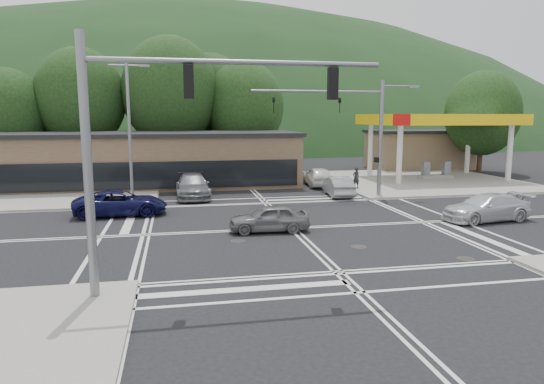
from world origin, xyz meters
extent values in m
plane|color=black|center=(0.00, 0.00, 0.00)|extent=(120.00, 120.00, 0.00)
cube|color=gray|center=(15.00, 15.00, 0.07)|extent=(16.00, 16.00, 0.15)
cube|color=gray|center=(-15.00, 15.00, 0.07)|extent=(16.00, 16.00, 0.15)
cylinder|color=silver|center=(12.00, 13.00, 2.50)|extent=(0.44, 0.44, 5.00)
cylinder|color=silver|center=(12.00, 19.00, 2.50)|extent=(0.44, 0.44, 5.00)
cylinder|color=silver|center=(22.00, 13.00, 2.50)|extent=(0.44, 0.44, 5.00)
cylinder|color=silver|center=(22.00, 19.00, 2.50)|extent=(0.44, 0.44, 5.00)
cube|color=silver|center=(17.00, 16.00, 5.30)|extent=(12.00, 8.00, 0.60)
cube|color=yellow|center=(17.00, 12.00, 5.30)|extent=(12.20, 0.25, 0.90)
cube|color=yellow|center=(17.00, 20.00, 5.30)|extent=(12.20, 0.25, 0.90)
cube|color=yellow|center=(11.00, 16.00, 5.30)|extent=(0.25, 8.20, 0.90)
cube|color=yellow|center=(23.00, 16.00, 5.30)|extent=(0.25, 8.20, 0.90)
cube|color=red|center=(11.50, 11.85, 5.30)|extent=(1.40, 0.12, 0.90)
cube|color=gray|center=(17.00, 16.00, 0.25)|extent=(3.00, 1.00, 0.30)
cube|color=slate|center=(16.00, 16.00, 0.95)|extent=(0.60, 0.50, 1.30)
cube|color=slate|center=(18.00, 16.00, 0.95)|extent=(0.60, 0.50, 1.30)
cube|color=#846B4F|center=(20.00, 25.00, 1.90)|extent=(10.00, 6.00, 3.80)
cube|color=brown|center=(-8.00, 17.00, 2.00)|extent=(24.00, 8.00, 4.00)
ellipsoid|color=#1A3618|center=(0.00, 90.00, 0.00)|extent=(252.00, 126.00, 140.00)
cylinder|color=#382619|center=(-14.00, 24.00, 2.42)|extent=(0.50, 0.50, 4.84)
ellipsoid|color=black|center=(-14.00, 24.00, 7.15)|extent=(8.00, 8.00, 9.20)
cylinder|color=#382619|center=(-6.00, 24.00, 2.64)|extent=(0.50, 0.50, 5.28)
ellipsoid|color=black|center=(-6.00, 24.00, 7.80)|extent=(9.00, 9.00, 10.35)
cylinder|color=#382619|center=(1.00, 24.00, 2.20)|extent=(0.50, 0.50, 4.40)
ellipsoid|color=black|center=(1.00, 24.00, 6.50)|extent=(7.60, 7.60, 8.74)
cylinder|color=#382619|center=(-20.00, 23.00, 1.98)|extent=(0.50, 0.50, 3.96)
ellipsoid|color=black|center=(-20.00, 23.00, 5.85)|extent=(6.80, 6.80, 7.82)
cylinder|color=#382619|center=(-2.00, 28.00, 2.42)|extent=(0.50, 0.50, 4.84)
ellipsoid|color=black|center=(-2.00, 28.00, 7.15)|extent=(8.40, 8.40, 9.66)
cylinder|color=#382619|center=(24.00, 20.00, 1.98)|extent=(0.50, 0.50, 3.96)
ellipsoid|color=black|center=(24.00, 20.00, 5.85)|extent=(7.20, 7.20, 8.28)
cylinder|color=slate|center=(-8.50, 9.00, 4.50)|extent=(0.20, 0.20, 9.00)
cylinder|color=slate|center=(-8.50, 9.00, 8.70)|extent=(2.20, 0.12, 0.12)
cube|color=slate|center=(-7.40, 9.00, 8.70)|extent=(0.60, 0.25, 0.15)
cylinder|color=slate|center=(8.20, 8.20, 4.00)|extent=(0.28, 0.28, 8.00)
cylinder|color=slate|center=(3.70, 8.20, 7.20)|extent=(9.00, 0.16, 0.16)
imported|color=black|center=(5.20, 8.20, 6.30)|extent=(0.16, 0.20, 1.00)
imported|color=black|center=(0.70, 8.20, 6.30)|extent=(0.16, 0.20, 1.00)
cylinder|color=slate|center=(9.40, 8.20, 7.60)|extent=(2.40, 0.12, 0.12)
cube|color=slate|center=(10.50, 8.20, 7.60)|extent=(0.70, 0.30, 0.15)
cube|color=black|center=(7.95, 8.20, 2.60)|extent=(0.25, 0.30, 0.35)
cylinder|color=slate|center=(-8.20, -8.20, 4.00)|extent=(0.28, 0.28, 8.00)
cylinder|color=slate|center=(-3.70, -8.20, 7.20)|extent=(9.00, 0.16, 0.16)
cube|color=black|center=(-5.20, -8.20, 6.60)|extent=(0.30, 0.25, 1.00)
cube|color=black|center=(-0.70, -8.20, 6.60)|extent=(0.30, 0.25, 1.00)
imported|color=#0D0E3A|center=(-8.80, 5.00, 0.71)|extent=(5.22, 2.56, 1.43)
imported|color=slate|center=(-1.28, -0.45, 0.67)|extent=(3.99, 1.76, 1.33)
imported|color=silver|center=(10.67, -0.30, 0.72)|extent=(5.17, 2.60, 1.44)
imported|color=#979A9E|center=(5.50, 9.00, 0.70)|extent=(1.91, 4.38, 1.40)
imported|color=silver|center=(5.50, 14.00, 0.78)|extent=(2.20, 4.72, 1.56)
imported|color=slate|center=(-4.57, 10.42, 0.80)|extent=(2.31, 5.54, 1.60)
imported|color=black|center=(7.79, 11.55, 0.94)|extent=(0.64, 0.49, 1.57)
camera|label=1|loc=(-5.63, -23.17, 5.59)|focal=32.00mm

